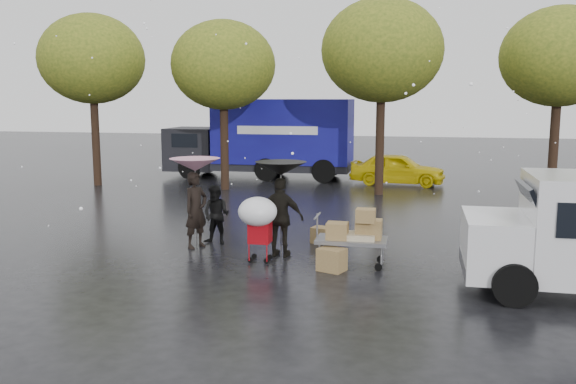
% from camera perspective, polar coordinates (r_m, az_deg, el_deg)
% --- Properties ---
extents(ground, '(90.00, 90.00, 0.00)m').
position_cam_1_polar(ground, '(13.72, -4.95, -6.28)').
color(ground, black).
rests_on(ground, ground).
extents(person_pink, '(0.69, 0.79, 1.83)m').
position_cam_1_polar(person_pink, '(14.69, -8.61, -1.68)').
color(person_pink, black).
rests_on(person_pink, ground).
extents(person_middle, '(0.78, 0.65, 1.45)m').
position_cam_1_polar(person_middle, '(15.03, -6.72, -2.14)').
color(person_middle, black).
rests_on(person_middle, ground).
extents(person_black, '(1.10, 0.55, 1.80)m').
position_cam_1_polar(person_black, '(13.70, -0.66, -2.39)').
color(person_black, black).
rests_on(person_black, ground).
extents(umbrella_pink, '(1.20, 1.20, 2.15)m').
position_cam_1_polar(umbrella_pink, '(14.54, -8.70, 2.54)').
color(umbrella_pink, '#4C4C4C').
rests_on(umbrella_pink, ground).
extents(umbrella_black, '(1.15, 1.15, 2.16)m').
position_cam_1_polar(umbrella_black, '(13.53, -0.67, 2.21)').
color(umbrella_black, '#4C4C4C').
rests_on(umbrella_black, ground).
extents(vendor_cart, '(1.52, 0.80, 1.27)m').
position_cam_1_polar(vendor_cart, '(13.07, 6.35, -3.78)').
color(vendor_cart, slate).
rests_on(vendor_cart, ground).
extents(shopping_cart, '(0.84, 0.84, 1.46)m').
position_cam_1_polar(shopping_cart, '(13.12, -2.83, -2.18)').
color(shopping_cart, '#AD0912').
rests_on(shopping_cart, ground).
extents(blue_truck, '(8.30, 2.60, 3.50)m').
position_cam_1_polar(blue_truck, '(27.35, -2.14, 5.02)').
color(blue_truck, navy).
rests_on(blue_truck, ground).
extents(box_ground_near, '(0.64, 0.58, 0.48)m').
position_cam_1_polar(box_ground_near, '(12.76, 4.12, -6.32)').
color(box_ground_near, brown).
rests_on(box_ground_near, ground).
extents(box_ground_far, '(0.59, 0.51, 0.39)m').
position_cam_1_polar(box_ground_far, '(15.15, 3.25, -4.04)').
color(box_ground_far, brown).
rests_on(box_ground_far, ground).
extents(yellow_taxi, '(3.99, 1.93, 1.31)m').
position_cam_1_polar(yellow_taxi, '(25.59, 10.21, 2.15)').
color(yellow_taxi, yellow).
rests_on(yellow_taxi, ground).
extents(tree_row, '(21.60, 4.40, 7.12)m').
position_cam_1_polar(tree_row, '(23.12, 1.24, 12.43)').
color(tree_row, black).
rests_on(tree_row, ground).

